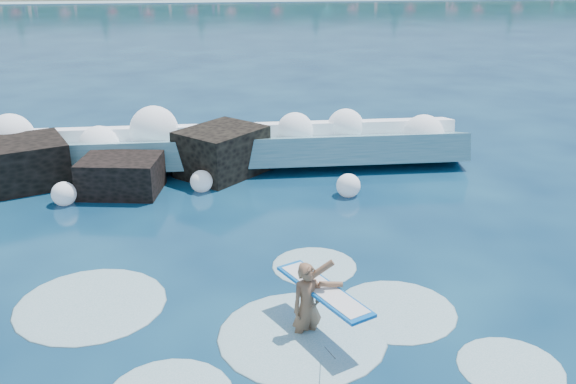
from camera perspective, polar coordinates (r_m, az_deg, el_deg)
name	(u,v)px	position (r m, az deg, el deg)	size (l,w,h in m)	color
ground	(222,290)	(12.66, -5.86, -8.62)	(200.00, 200.00, 0.00)	#082341
wet_band	(215,1)	(78.24, -6.47, 16.53)	(140.00, 5.00, 0.08)	silver
breaking_wave	(188,149)	(19.52, -8.86, 3.76)	(16.54, 2.64, 1.43)	teal
rock_cluster	(111,166)	(18.52, -15.45, 2.28)	(8.79, 3.59, 1.59)	black
surfer_with_board	(311,303)	(11.01, 2.07, -9.85)	(1.43, 2.81, 1.61)	#8A5D40
wave_spray	(178,139)	(19.42, -9.79, 4.70)	(15.36, 4.34, 1.82)	white
surf_foam	(254,323)	(11.59, -3.06, -11.58)	(9.21, 5.76, 0.15)	silver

